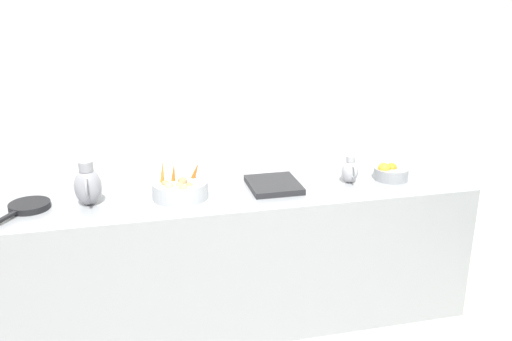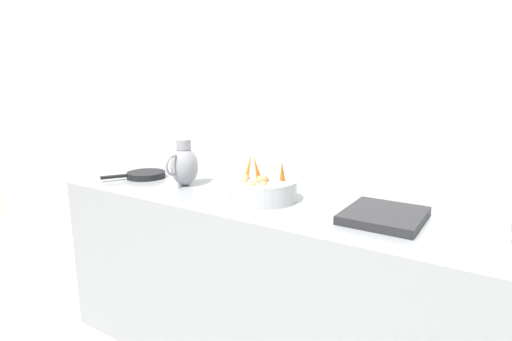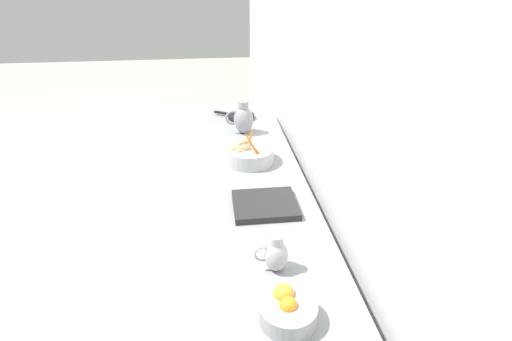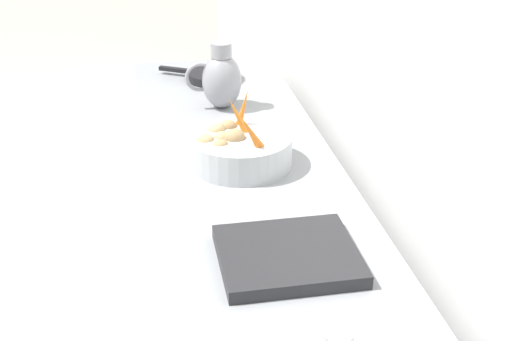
{
  "view_description": "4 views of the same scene",
  "coord_description": "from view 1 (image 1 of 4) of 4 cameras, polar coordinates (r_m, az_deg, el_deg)",
  "views": [
    {
      "loc": [
        1.45,
        -0.49,
        2.05
      ],
      "look_at": [
        -1.35,
        0.18,
        1.07
      ],
      "focal_mm": 38.23,
      "sensor_mm": 36.0,
      "label": 1
    },
    {
      "loc": [
        0.04,
        0.75,
        1.42
      ],
      "look_at": [
        -1.34,
        -0.15,
        1.07
      ],
      "focal_mm": 28.07,
      "sensor_mm": 36.0,
      "label": 2
    },
    {
      "loc": [
        -1.28,
        2.14,
        2.05
      ],
      "look_at": [
        -1.51,
        0.29,
        1.08
      ],
      "focal_mm": 28.07,
      "sensor_mm": 36.0,
      "label": 3
    },
    {
      "loc": [
        -1.21,
        1.76,
        1.86
      ],
      "look_at": [
        -1.49,
        0.25,
        1.1
      ],
      "focal_mm": 49.21,
      "sensor_mm": 36.0,
      "label": 4
    }
  ],
  "objects": [
    {
      "name": "metal_pitcher_short",
      "position": [
        3.43,
        9.81,
        -0.01
      ],
      "size": [
        0.15,
        0.1,
        0.17
      ],
      "color": "#A3A3A8",
      "rests_on": "prep_counter"
    },
    {
      "name": "vegetable_colander",
      "position": [
        3.19,
        -7.96,
        -1.89
      ],
      "size": [
        0.33,
        0.33,
        0.22
      ],
      "color": "#ADAFB5",
      "rests_on": "prep_counter"
    },
    {
      "name": "prep_counter",
      "position": [
        3.44,
        -2.06,
        -9.12
      ],
      "size": [
        0.62,
        2.89,
        0.88
      ],
      "primitive_type": "cube",
      "color": "gray",
      "rests_on": "ground_plane"
    },
    {
      "name": "tile_wall_left",
      "position": [
        3.61,
        4.29,
        10.03
      ],
      "size": [
        0.1,
        8.51,
        3.0
      ],
      "primitive_type": "cube",
      "color": "white",
      "rests_on": "ground_plane"
    },
    {
      "name": "skillet_on_counter",
      "position": [
        3.26,
        -22.66,
        -3.45
      ],
      "size": [
        0.34,
        0.25,
        0.03
      ],
      "color": "black",
      "rests_on": "prep_counter"
    },
    {
      "name": "metal_pitcher_tall",
      "position": [
        3.18,
        -17.2,
        -1.5
      ],
      "size": [
        0.21,
        0.15,
        0.25
      ],
      "color": "gray",
      "rests_on": "prep_counter"
    },
    {
      "name": "counter_sink_basin",
      "position": [
        3.32,
        1.86,
        -1.5
      ],
      "size": [
        0.34,
        0.3,
        0.04
      ],
      "primitive_type": "cube",
      "color": "#232326",
      "rests_on": "prep_counter"
    },
    {
      "name": "orange_bowl",
      "position": [
        3.56,
        13.86,
        -0.2
      ],
      "size": [
        0.22,
        0.22,
        0.11
      ],
      "color": "gray",
      "rests_on": "prep_counter"
    }
  ]
}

